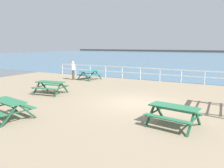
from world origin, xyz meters
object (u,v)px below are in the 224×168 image
object	(u,v)px
picnic_table_near_right	(89,73)
picnic_table_far_left	(50,85)
picnic_table_near_left	(174,111)
visitor	(73,69)
picnic_table_mid_centre	(8,105)

from	to	relation	value
picnic_table_near_right	picnic_table_far_left	xyz separation A→B (m)	(1.16, -6.14, 0.00)
picnic_table_near_left	picnic_table_far_left	size ratio (longest dim) A/B	1.02
picnic_table_far_left	picnic_table_near_right	bearing A→B (deg)	93.05
picnic_table_near_left	visitor	xyz separation A→B (m)	(-10.54, 7.52, 0.36)
picnic_table_near_right	picnic_table_mid_centre	world-z (taller)	same
picnic_table_near_right	picnic_table_mid_centre	size ratio (longest dim) A/B	0.98
picnic_table_far_left	picnic_table_near_left	bearing A→B (deg)	-22.27
picnic_table_near_left	picnic_table_far_left	xyz separation A→B (m)	(-8.15, 2.13, 0.00)
picnic_table_near_right	picnic_table_far_left	world-z (taller)	same
picnic_table_near_right	visitor	bearing A→B (deg)	130.52
picnic_table_near_right	picnic_table_far_left	distance (m)	6.25
picnic_table_far_left	picnic_table_mid_centre	bearing A→B (deg)	-74.84
picnic_table_near_left	visitor	size ratio (longest dim) A/B	1.21
picnic_table_near_left	picnic_table_near_right	world-z (taller)	same
picnic_table_mid_centre	picnic_table_far_left	size ratio (longest dim) A/B	1.04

